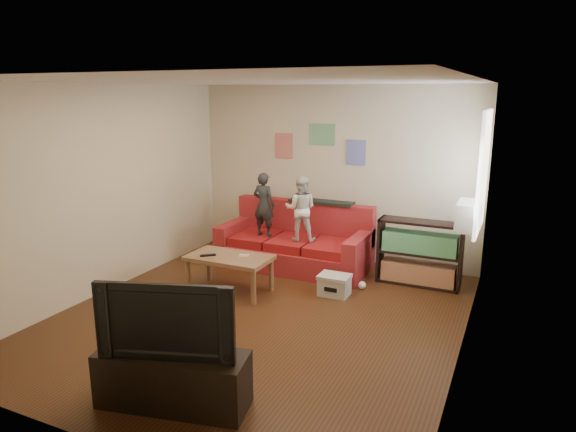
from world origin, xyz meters
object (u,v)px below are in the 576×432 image
at_px(child_b, 301,209).
at_px(bookshelf, 419,256).
at_px(sofa, 296,245).
at_px(coffee_table, 229,261).
at_px(file_box, 334,285).
at_px(television, 169,317).
at_px(tv_stand, 173,379).
at_px(child_a, 264,204).

xyz_separation_m(child_b, bookshelf, (1.70, 0.17, -0.54)).
bearing_deg(sofa, coffee_table, -105.83).
distance_m(file_box, television, 2.96).
distance_m(bookshelf, tv_stand, 3.96).
relative_size(child_a, tv_stand, 0.76).
xyz_separation_m(tv_stand, television, (0.00, 0.00, 0.57)).
height_order(file_box, television, television).
xyz_separation_m(sofa, tv_stand, (0.52, -3.73, -0.09)).
bearing_deg(television, coffee_table, 92.24).
bearing_deg(tv_stand, sofa, 85.79).
bearing_deg(bookshelf, coffee_table, -149.24).
xyz_separation_m(coffee_table, television, (0.90, -2.40, 0.38)).
bearing_deg(bookshelf, television, -109.57).
distance_m(sofa, child_b, 0.65).
relative_size(sofa, television, 1.96).
bearing_deg(child_b, coffee_table, 48.86).
relative_size(child_b, coffee_table, 0.87).
bearing_deg(file_box, child_a, 153.41).
bearing_deg(tv_stand, bookshelf, 58.24).
height_order(bookshelf, television, television).
xyz_separation_m(child_b, television, (0.37, -3.55, -0.14)).
distance_m(child_b, coffee_table, 1.37).
bearing_deg(sofa, television, -82.03).
bearing_deg(tv_stand, television, 0.00).
xyz_separation_m(child_b, coffee_table, (-0.52, -1.15, -0.52)).
distance_m(coffee_table, tv_stand, 2.57).
bearing_deg(coffee_table, television, -69.50).
height_order(child_a, bookshelf, child_a).
bearing_deg(child_a, sofa, -155.98).
height_order(file_box, tv_stand, tv_stand).
height_order(child_b, file_box, child_b).
distance_m(sofa, child_a, 0.79).
xyz_separation_m(child_a, television, (0.97, -3.55, -0.15)).
relative_size(sofa, coffee_table, 2.03).
distance_m(tv_stand, television, 0.57).
height_order(tv_stand, television, television).
relative_size(child_b, file_box, 2.37).
bearing_deg(child_b, bookshelf, 169.16).
relative_size(child_a, child_b, 1.02).
xyz_separation_m(sofa, child_b, (0.15, -0.18, 0.61)).
xyz_separation_m(bookshelf, tv_stand, (-1.32, -3.72, -0.16)).
relative_size(coffee_table, television, 0.96).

